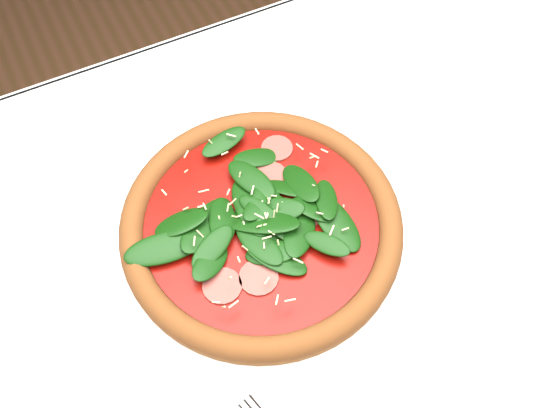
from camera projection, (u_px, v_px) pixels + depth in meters
name	position (u px, v px, depth m)	size (l,w,h in m)	color
ground	(276.00, 408.00, 1.36)	(6.00, 6.00, 0.00)	brown
dining_table	(279.00, 292.00, 0.81)	(1.21, 0.81, 0.75)	white
plate	(262.00, 231.00, 0.73)	(0.39, 0.39, 0.02)	white
pizza	(261.00, 222.00, 0.71)	(0.36, 0.36, 0.04)	#9B5B25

